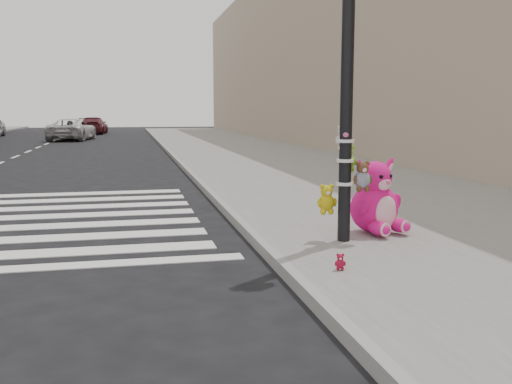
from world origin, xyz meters
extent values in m
plane|color=black|center=(0.00, 0.00, 0.00)|extent=(120.00, 120.00, 0.00)
cube|color=slate|center=(5.00, 10.00, 0.07)|extent=(7.00, 80.00, 0.14)
cube|color=gray|center=(1.55, 10.00, 0.07)|extent=(0.12, 80.00, 0.15)
cube|color=tan|center=(10.50, 20.00, 5.00)|extent=(5.00, 60.00, 10.00)
cylinder|color=black|center=(2.60, 1.80, 2.14)|extent=(0.16, 0.16, 4.00)
cylinder|color=white|center=(2.60, 1.80, 0.89)|extent=(0.22, 0.22, 0.04)
cylinder|color=white|center=(2.60, 1.80, 1.19)|extent=(0.22, 0.22, 0.04)
cylinder|color=white|center=(2.60, 1.80, 1.44)|extent=(0.22, 0.22, 0.04)
ellipsoid|color=#F41484|center=(3.12, 1.86, 0.24)|extent=(0.33, 0.41, 0.19)
ellipsoid|color=#F41484|center=(3.48, 1.99, 0.24)|extent=(0.33, 0.41, 0.19)
ellipsoid|color=#F41484|center=(3.20, 2.20, 0.48)|extent=(0.83, 0.77, 0.68)
ellipsoid|color=#F9BFD1|center=(3.28, 1.98, 0.46)|extent=(0.40, 0.25, 0.44)
sphere|color=#F41484|center=(3.20, 2.20, 0.90)|extent=(0.59, 0.59, 0.47)
ellipsoid|color=#F41484|center=(2.99, 2.15, 0.96)|extent=(0.33, 0.20, 0.47)
ellipsoid|color=#F41484|center=(3.39, 2.29, 0.96)|extent=(0.33, 0.20, 0.47)
imported|color=silver|center=(-3.47, 31.74, 0.66)|extent=(2.87, 5.01, 1.32)
imported|color=#591921|center=(-2.73, 41.28, 0.65)|extent=(2.13, 4.62, 1.31)
camera|label=1|loc=(-0.10, -5.05, 1.83)|focal=40.00mm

